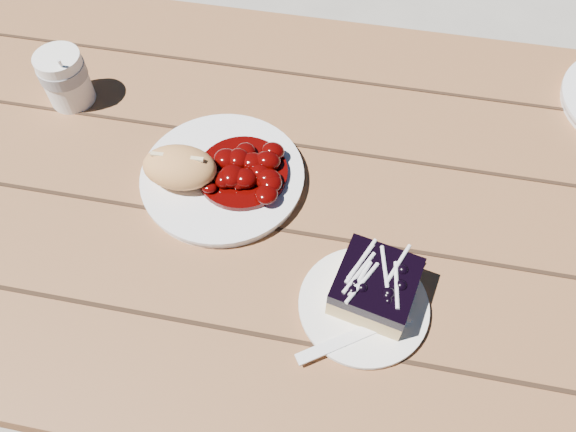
% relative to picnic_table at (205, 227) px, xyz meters
% --- Properties ---
extents(ground, '(60.00, 60.00, 0.00)m').
position_rel_picnic_table_xyz_m(ground, '(0.00, 0.00, -0.59)').
color(ground, gray).
rests_on(ground, ground).
extents(picnic_table, '(2.00, 1.55, 0.75)m').
position_rel_picnic_table_xyz_m(picnic_table, '(0.00, 0.00, 0.00)').
color(picnic_table, brown).
rests_on(picnic_table, ground).
extents(main_plate, '(0.24, 0.24, 0.02)m').
position_rel_picnic_table_xyz_m(main_plate, '(0.05, -0.01, 0.17)').
color(main_plate, white).
rests_on(main_plate, picnic_table).
extents(goulash_stew, '(0.13, 0.13, 0.04)m').
position_rel_picnic_table_xyz_m(goulash_stew, '(0.08, -0.01, 0.20)').
color(goulash_stew, '#450302').
rests_on(goulash_stew, main_plate).
extents(bread_roll, '(0.11, 0.08, 0.06)m').
position_rel_picnic_table_xyz_m(bread_roll, '(-0.00, -0.03, 0.21)').
color(bread_roll, tan).
rests_on(bread_roll, main_plate).
extents(dessert_plate, '(0.16, 0.16, 0.01)m').
position_rel_picnic_table_xyz_m(dessert_plate, '(0.28, -0.18, 0.17)').
color(dessert_plate, white).
rests_on(dessert_plate, picnic_table).
extents(blueberry_cake, '(0.12, 0.12, 0.06)m').
position_rel_picnic_table_xyz_m(blueberry_cake, '(0.29, -0.16, 0.20)').
color(blueberry_cake, '#D8B876').
rests_on(blueberry_cake, dessert_plate).
extents(fork_dessert, '(0.15, 0.11, 0.00)m').
position_rel_picnic_table_xyz_m(fork_dessert, '(0.26, -0.23, 0.17)').
color(fork_dessert, white).
rests_on(fork_dessert, dessert_plate).
extents(coffee_cup, '(0.07, 0.07, 0.09)m').
position_rel_picnic_table_xyz_m(coffee_cup, '(-0.24, 0.11, 0.21)').
color(coffee_cup, white).
rests_on(coffee_cup, picnic_table).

